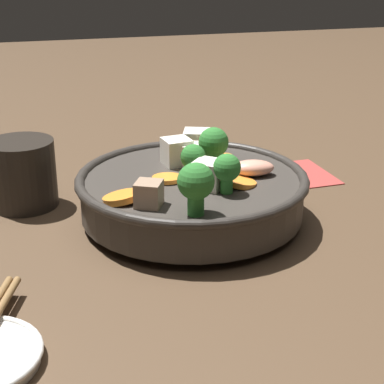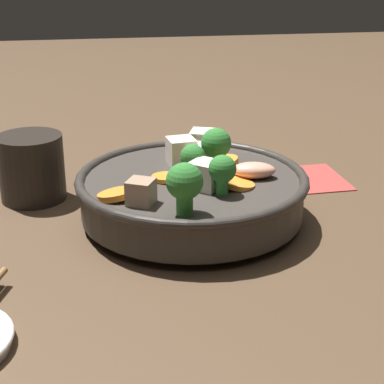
% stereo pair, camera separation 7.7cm
% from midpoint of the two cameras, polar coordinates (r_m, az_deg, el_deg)
% --- Properties ---
extents(ground_plane, '(3.00, 3.00, 0.00)m').
position_cam_midpoint_polar(ground_plane, '(0.79, 2.81, -2.56)').
color(ground_plane, '#4C3826').
extents(stirfry_bowl, '(0.28, 0.28, 0.11)m').
position_cam_midpoint_polar(stirfry_bowl, '(0.77, 2.91, 0.14)').
color(stirfry_bowl, '#38332D').
rests_on(stirfry_bowl, ground_plane).
extents(dark_mug, '(0.11, 0.09, 0.09)m').
position_cam_midpoint_polar(dark_mug, '(0.86, -11.58, 2.13)').
color(dark_mug, black).
rests_on(dark_mug, ground_plane).
extents(napkin, '(0.11, 0.08, 0.00)m').
position_cam_midpoint_polar(napkin, '(0.94, 13.26, 1.19)').
color(napkin, '#A33833').
rests_on(napkin, ground_plane).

